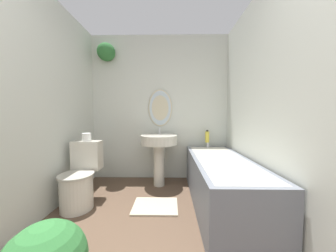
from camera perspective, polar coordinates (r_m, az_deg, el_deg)
wall_back at (r=2.89m, az=-3.94°, el=7.28°), size 2.38×0.29×2.40m
wall_left at (r=2.02m, az=-41.17°, el=6.49°), size 0.06×2.81×2.40m
wall_right at (r=1.79m, az=33.96°, el=7.26°), size 0.06×2.81×2.40m
toilet at (r=2.33m, az=-27.62°, el=-15.78°), size 0.38×0.53×0.74m
pedestal_sink at (r=2.58m, az=-3.08°, el=-7.15°), size 0.55×0.55×0.87m
bathtub at (r=2.19m, az=17.41°, el=-17.28°), size 0.65×1.66×0.64m
shampoo_bottle at (r=2.79m, az=13.12°, el=-3.54°), size 0.07×0.07×0.20m
bath_mat at (r=2.18m, az=-4.31°, el=-25.44°), size 0.52×0.39×0.02m
toilet_paper_roll at (r=2.38m, az=-25.84°, el=-3.39°), size 0.11×0.11×0.10m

